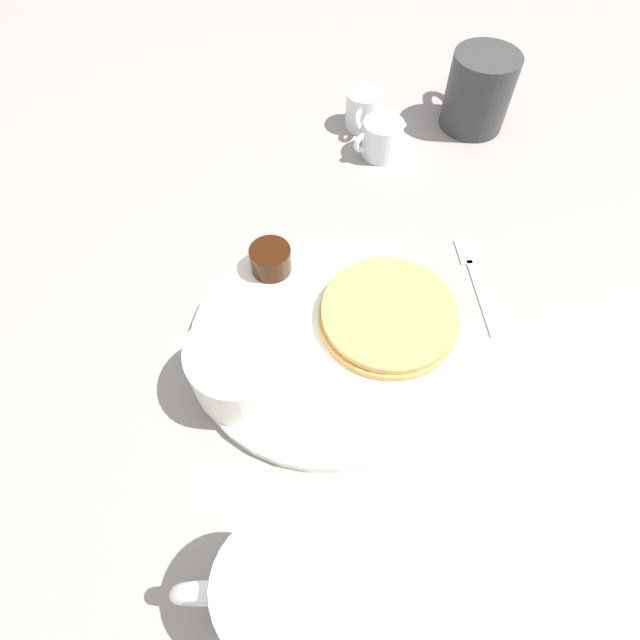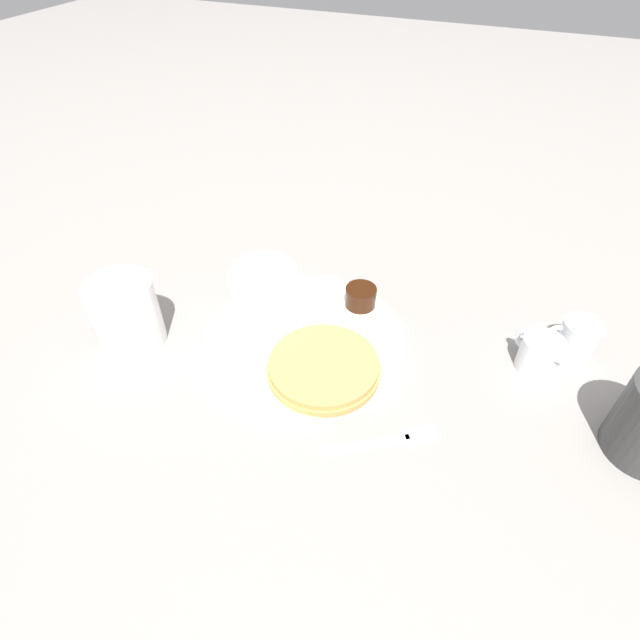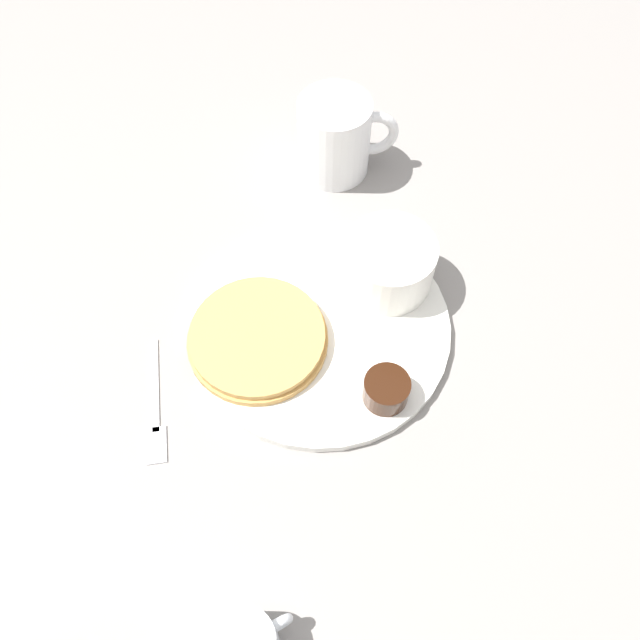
{
  "view_description": "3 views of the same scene",
  "coord_description": "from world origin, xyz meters",
  "px_view_note": "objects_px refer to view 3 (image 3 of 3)",
  "views": [
    {
      "loc": [
        -0.24,
        -0.12,
        0.45
      ],
      "look_at": [
        -0.0,
        0.0,
        0.04
      ],
      "focal_mm": 28.0,
      "sensor_mm": 36.0,
      "label": 1
    },
    {
      "loc": [
        0.21,
        -0.45,
        0.49
      ],
      "look_at": [
        0.02,
        0.02,
        0.03
      ],
      "focal_mm": 28.0,
      "sensor_mm": 36.0,
      "label": 2
    },
    {
      "loc": [
        0.3,
        0.14,
        0.59
      ],
      "look_at": [
        0.02,
        0.01,
        0.05
      ],
      "focal_mm": 35.0,
      "sensor_mm": 36.0,
      "label": 3
    }
  ],
  "objects_px": {
    "plate": "(320,326)",
    "coffee_mug": "(336,137)",
    "fork": "(156,414)",
    "bowl": "(389,263)"
  },
  "relations": [
    {
      "from": "plate",
      "to": "coffee_mug",
      "type": "height_order",
      "value": "coffee_mug"
    },
    {
      "from": "coffee_mug",
      "to": "fork",
      "type": "height_order",
      "value": "coffee_mug"
    },
    {
      "from": "plate",
      "to": "bowl",
      "type": "xyz_separation_m",
      "value": [
        -0.08,
        0.04,
        0.04
      ]
    },
    {
      "from": "plate",
      "to": "coffee_mug",
      "type": "relative_size",
      "value": 2.41
    },
    {
      "from": "coffee_mug",
      "to": "bowl",
      "type": "bearing_deg",
      "value": 41.44
    },
    {
      "from": "fork",
      "to": "coffee_mug",
      "type": "bearing_deg",
      "value": 176.31
    },
    {
      "from": "bowl",
      "to": "coffee_mug",
      "type": "distance_m",
      "value": 0.19
    },
    {
      "from": "bowl",
      "to": "fork",
      "type": "relative_size",
      "value": 0.81
    },
    {
      "from": "bowl",
      "to": "coffee_mug",
      "type": "height_order",
      "value": "coffee_mug"
    },
    {
      "from": "fork",
      "to": "plate",
      "type": "bearing_deg",
      "value": 145.97
    }
  ]
}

